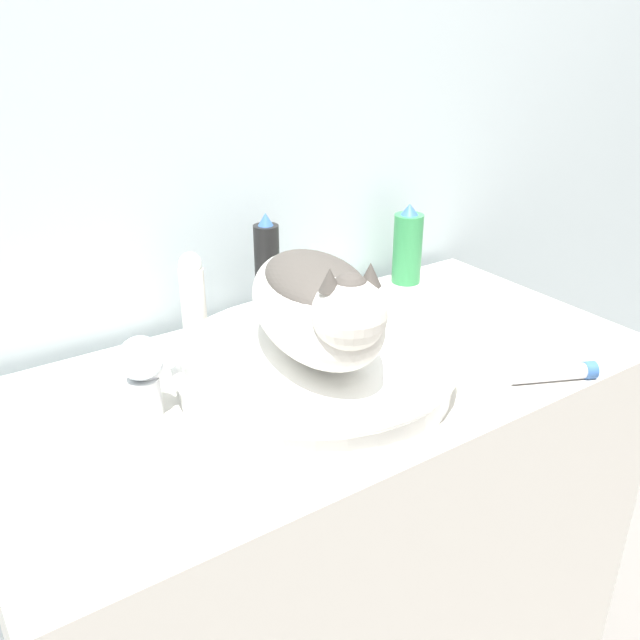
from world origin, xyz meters
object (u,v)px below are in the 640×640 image
hairspray_can_black (267,271)px  cream_tube (555,373)px  faucet (149,368)px  spray_bottle_trigger (408,247)px  cat (319,302)px  deodorant_stick (193,297)px

hairspray_can_black → cream_tube: size_ratio=1.47×
faucet → spray_bottle_trigger: (0.62, 0.18, 0.00)m
hairspray_can_black → cream_tube: 0.51m
cream_tube → faucet: bearing=155.1°
cat → cream_tube: bearing=73.4°
cream_tube → hairspray_can_black: bearing=119.6°
spray_bottle_trigger → hairspray_can_black: 0.32m
cat → hairspray_can_black: 0.26m
faucet → spray_bottle_trigger: size_ratio=0.85×
deodorant_stick → cream_tube: deodorant_stick is taller
cat → faucet: size_ratio=2.49×
faucet → deodorant_stick: size_ratio=0.90×
cat → faucet: bearing=-92.3°
spray_bottle_trigger → cat: bearing=-146.8°
hairspray_can_black → cream_tube: bearing=-60.4°
spray_bottle_trigger → cream_tube: spray_bottle_trigger is taller
cat → deodorant_stick: size_ratio=2.24×
faucet → cream_tube: (0.54, -0.25, -0.06)m
cat → deodorant_stick: bearing=-147.9°
hairspray_can_black → faucet: bearing=-147.7°
cat → deodorant_stick: 0.27m
cat → faucet: (-0.23, 0.07, -0.07)m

